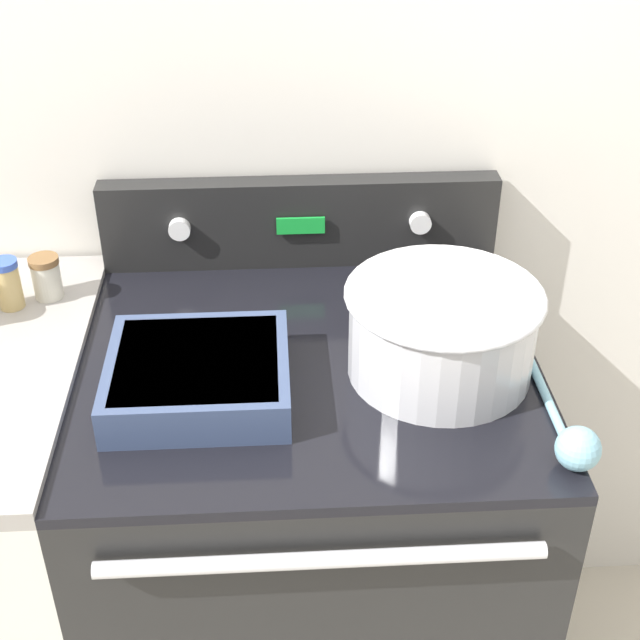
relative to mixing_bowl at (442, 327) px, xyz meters
The scene contains 8 objects.
kitchen_wall 0.52m from the mixing_bowl, 115.60° to the left, with size 8.00×0.05×2.50m.
stove_range 0.60m from the mixing_bowl, 166.58° to the left, with size 0.75×0.72×0.95m.
control_panel 0.42m from the mixing_bowl, 119.13° to the left, with size 0.75×0.07×0.17m.
mixing_bowl is the anchor object (origin of this frame).
casserole_dish 0.38m from the mixing_bowl, behind, with size 0.28×0.26×0.07m.
ladle 0.27m from the mixing_bowl, 55.00° to the right, with size 0.06×0.28×0.06m.
spice_jar_brown_cap 0.71m from the mixing_bowl, 159.49° to the left, with size 0.05×0.05×0.08m.
spice_jar_blue_cap 0.75m from the mixing_bowl, 163.23° to the left, with size 0.05×0.05×0.09m.
Camera 1 is at (-0.05, -0.85, 1.80)m, focal length 50.00 mm.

